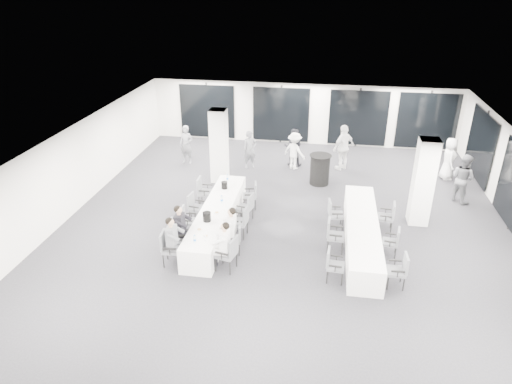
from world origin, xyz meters
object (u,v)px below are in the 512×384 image
chair_main_left_fourth (195,206)px  chair_side_right_mid (393,240)px  chair_main_left_second (177,233)px  standing_guest_c (295,149)px  chair_main_right_near (229,252)px  standing_guest_d (344,144)px  chair_side_left_far (334,212)px  standing_guest_g (186,142)px  ice_bucket_far (224,185)px  chair_main_right_far (252,194)px  chair_side_right_near (400,269)px  chair_main_right_second (235,237)px  banquet_table_main (217,219)px  chair_main_right_mid (241,220)px  chair_side_left_mid (333,233)px  chair_main_left_far (203,190)px  chair_side_right_far (388,215)px  chair_main_left_near (169,246)px  standing_guest_e (450,156)px  standing_guest_b (293,145)px  banquet_table_side (362,233)px  standing_guest_h (463,175)px  chair_main_left_mid (187,219)px  chair_main_right_fourth (247,206)px  ice_bucket_near (207,217)px  cocktail_table (320,169)px  chair_side_left_near (333,263)px  standing_guest_a (250,147)px

chair_main_left_fourth → chair_side_right_mid: 6.15m
chair_main_left_second → standing_guest_c: size_ratio=0.57×
chair_main_right_near → standing_guest_d: size_ratio=0.47×
chair_side_left_far → standing_guest_d: bearing=168.3°
chair_main_left_second → standing_guest_c: (2.78, 6.69, 0.30)m
standing_guest_g → ice_bucket_far: 4.56m
chair_main_right_far → chair_side_right_near: chair_side_right_near is taller
chair_main_right_second → standing_guest_g: bearing=16.9°
banquet_table_main → standing_guest_c: bearing=70.0°
chair_main_right_second → chair_side_right_mid: size_ratio=1.05×
banquet_table_main → chair_main_right_mid: size_ratio=5.03×
chair_side_left_mid → standing_guest_c: bearing=-162.0°
chair_main_left_far → ice_bucket_far: bearing=77.2°
chair_main_right_near → chair_side_right_far: chair_main_right_near is taller
chair_main_left_near → standing_guest_e: 11.38m
standing_guest_b → standing_guest_e: bearing=176.6°
chair_main_right_second → chair_side_right_mid: (4.39, 0.55, -0.02)m
chair_side_right_near → ice_bucket_far: ice_bucket_far is taller
chair_main_right_second → chair_side_left_far: size_ratio=0.97×
banquet_table_side → chair_side_left_mid: bearing=-151.9°
standing_guest_d → standing_guest_h: 4.64m
chair_main_left_mid → standing_guest_c: (2.78, 5.74, 0.35)m
banquet_table_main → standing_guest_c: standing_guest_c is taller
chair_main_left_mid → chair_main_right_mid: chair_main_right_mid is taller
chair_main_right_second → standing_guest_c: bearing=-20.6°
standing_guest_e → standing_guest_g: standing_guest_e is taller
chair_main_left_near → chair_main_right_fourth: bearing=143.3°
ice_bucket_near → cocktail_table: bearing=57.3°
chair_side_right_mid → standing_guest_d: size_ratio=0.41×
chair_main_right_mid → standing_guest_g: standing_guest_g is taller
banquet_table_main → chair_side_right_near: (5.22, -2.06, 0.15)m
standing_guest_h → ice_bucket_far: 8.21m
chair_main_left_mid → chair_side_left_near: chair_side_left_near is taller
chair_main_left_far → standing_guest_a: 3.76m
ice_bucket_near → standing_guest_a: bearing=87.9°
chair_main_right_near → standing_guest_c: (1.11, 7.40, 0.29)m
chair_main_right_second → chair_main_right_fourth: size_ratio=0.97×
chair_side_right_far → standing_guest_a: size_ratio=0.54×
cocktail_table → chair_main_left_far: (-3.86, -2.43, -0.01)m
cocktail_table → chair_main_left_second: (-3.85, -5.33, -0.03)m
ice_bucket_far → chair_main_left_second: bearing=-105.6°
cocktail_table → chair_main_left_fourth: 5.21m
banquet_table_main → chair_main_left_far: chair_main_left_far is taller
ice_bucket_far → chair_main_left_far: bearing=169.5°
cocktail_table → standing_guest_g: 5.72m
chair_main_right_mid → standing_guest_e: (7.05, 5.55, 0.37)m
chair_main_left_near → standing_guest_c: standing_guest_c is taller
chair_main_left_second → chair_main_left_mid: 0.95m
chair_side_left_far → standing_guest_d: 4.93m
chair_side_right_near → standing_guest_d: bearing=7.9°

